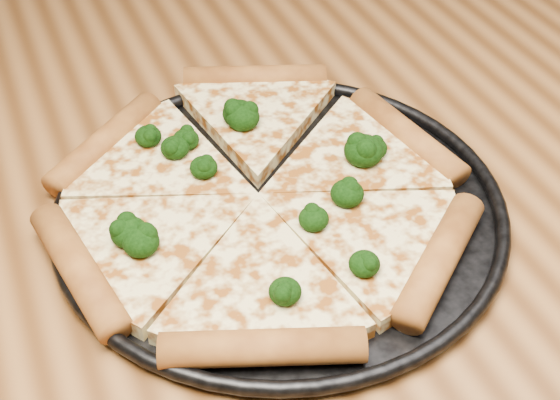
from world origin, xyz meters
name	(u,v)px	position (x,y,z in m)	size (l,w,h in m)	color
dining_table	(163,303)	(0.00, 0.00, 0.66)	(1.20, 0.90, 0.75)	brown
pizza_pan	(280,208)	(0.10, -0.03, 0.76)	(0.37, 0.37, 0.02)	black
pizza	(258,193)	(0.09, -0.01, 0.77)	(0.36, 0.39, 0.03)	#F4DF95
broccoli_florets	(255,172)	(0.09, 0.00, 0.78)	(0.25, 0.24, 0.03)	black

